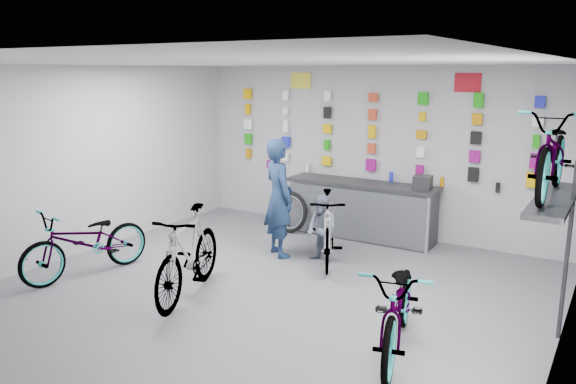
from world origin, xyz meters
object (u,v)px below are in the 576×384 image
Objects in this scene: bike_right at (400,306)px; bike_service at (327,228)px; counter at (361,211)px; customer at (322,230)px; bike_left at (86,242)px; clerk at (279,198)px; bike_center at (188,253)px.

bike_service is at bearing 118.90° from bike_right.
counter is at bearing 65.89° from bike_service.
counter is 1.56m from customer.
clerk reaches higher than bike_left.
counter is 4.17m from bike_right.
bike_right is 2.88m from customer.
bike_left is 1.07× the size of bike_service.
bike_left is at bearing -166.83° from bike_service.
bike_right is at bearing 14.10° from bike_left.
customer reaches higher than counter.
bike_center is (1.76, 0.20, 0.08)m from bike_left.
bike_right is (4.64, 0.20, 0.01)m from bike_left.
counter is at bearing 112.58° from customer.
bike_center reaches higher than bike_left.
counter is 1.79m from clerk.
bike_center is 1.04× the size of clerk.
bike_service is (0.91, 2.14, -0.04)m from bike_center.
bike_service reaches higher than bike_left.
counter is 1.36× the size of bike_right.
counter is at bearing 105.99° from bike_right.
customer is (0.05, -1.56, 0.05)m from counter.
bike_right is 1.86× the size of customer.
clerk reaches higher than bike_center.
bike_right is (2.88, 0.01, -0.07)m from bike_center.
bike_left is (-2.56, -3.82, 0.02)m from counter.
clerk is at bearing 129.99° from bike_right.
bike_center is 1.84× the size of customer.
bike_left is 3.45m from customer.
counter is at bearing 67.71° from bike_left.
bike_right is at bearing 176.94° from clerk.
bike_left is at bearing -123.87° from counter.
bike_center is 0.99× the size of bike_right.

